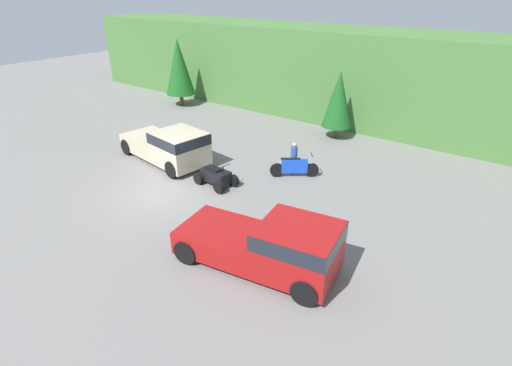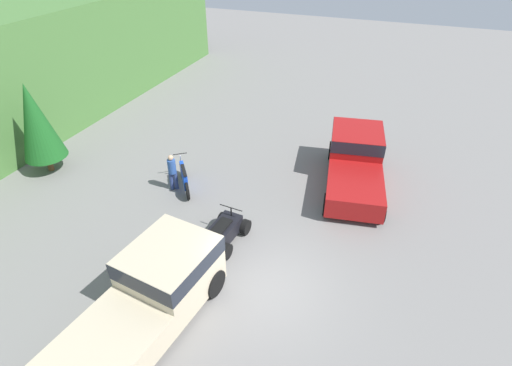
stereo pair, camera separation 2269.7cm
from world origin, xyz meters
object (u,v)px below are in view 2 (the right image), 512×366
Objects in this scene: pickup_truck_red at (356,158)px; quad_atv at (224,232)px; pickup_truck_second at (151,293)px; rider_person at (172,171)px; dirt_bike at (184,177)px.

pickup_truck_red is 2.77× the size of quad_atv.
pickup_truck_second is 6.56m from rider_person.
quad_atv is (-2.51, -3.01, -0.07)m from dirt_bike.
rider_person is at bearing 107.50° from pickup_truck_red.
dirt_bike is 1.22× the size of rider_person.
quad_atv is 1.27× the size of rider_person.
pickup_truck_second is 6.68m from dirt_bike.
pickup_truck_red reaches higher than dirt_bike.
pickup_truck_red is at bearing -101.17° from dirt_bike.
pickup_truck_second is (-9.43, 4.11, 0.00)m from pickup_truck_red.
quad_atv is (3.67, -0.52, -0.58)m from pickup_truck_second.
dirt_bike is 0.96× the size of quad_atv.
rider_person is (2.23, 3.36, 0.45)m from quad_atv.
rider_person is at bearing 61.70° from quad_atv.
rider_person is (-0.27, 0.36, 0.38)m from dirt_bike.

